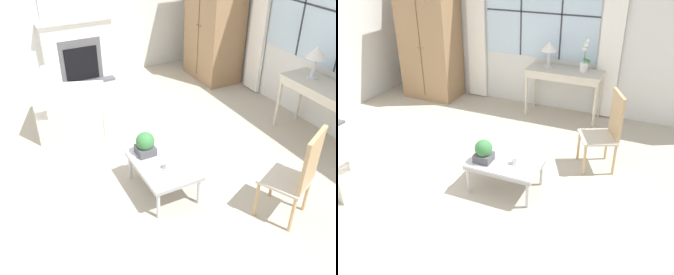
# 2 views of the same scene
# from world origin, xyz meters

# --- Properties ---
(ground_plane) EXTENTS (14.00, 14.00, 0.00)m
(ground_plane) POSITION_xyz_m (0.00, 0.00, 0.00)
(ground_plane) COLOR #B2A893
(wall_back_windowed) EXTENTS (7.20, 0.14, 2.80)m
(wall_back_windowed) POSITION_xyz_m (0.00, 3.02, 1.40)
(wall_back_windowed) COLOR silver
(wall_back_windowed) RESTS_ON ground_plane
(armoire) EXTENTS (1.08, 0.70, 2.06)m
(armoire) POSITION_xyz_m (-1.98, 2.63, 1.04)
(armoire) COLOR #93704C
(armoire) RESTS_ON ground_plane
(console_table) EXTENTS (1.24, 0.50, 0.81)m
(console_table) POSITION_xyz_m (0.55, 2.69, 0.72)
(console_table) COLOR beige
(console_table) RESTS_ON ground_plane
(table_lamp) EXTENTS (0.27, 0.27, 0.44)m
(table_lamp) POSITION_xyz_m (0.26, 2.70, 1.15)
(table_lamp) COLOR silver
(table_lamp) RESTS_ON console_table
(potted_orchid) EXTENTS (0.16, 0.13, 0.53)m
(potted_orchid) POSITION_xyz_m (0.84, 2.74, 0.99)
(potted_orchid) COLOR white
(potted_orchid) RESTS_ON console_table
(armchair_upholstered) EXTENTS (1.12, 1.10, 0.81)m
(armchair_upholstered) POSITION_xyz_m (-1.31, -0.17, 0.27)
(armchair_upholstered) COLOR silver
(armchair_upholstered) RESTS_ON ground_plane
(side_chair_wooden) EXTENTS (0.58, 0.58, 1.05)m
(side_chair_wooden) POSITION_xyz_m (1.50, 1.34, 0.58)
(side_chair_wooden) COLOR beige
(side_chair_wooden) RESTS_ON ground_plane
(coffee_table) EXTENTS (0.85, 0.58, 0.39)m
(coffee_table) POSITION_xyz_m (0.52, 0.37, 0.34)
(coffee_table) COLOR #BCBCC1
(coffee_table) RESTS_ON ground_plane
(potted_plant_small) EXTENTS (0.21, 0.21, 0.27)m
(potted_plant_small) POSITION_xyz_m (0.28, 0.27, 0.52)
(potted_plant_small) COLOR #4C4C51
(potted_plant_small) RESTS_ON coffee_table
(pillar_candle) EXTENTS (0.11, 0.11, 0.11)m
(pillar_candle) POSITION_xyz_m (0.65, 0.36, 0.43)
(pillar_candle) COLOR silver
(pillar_candle) RESTS_ON coffee_table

